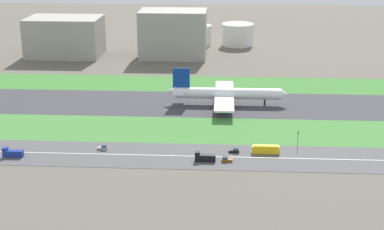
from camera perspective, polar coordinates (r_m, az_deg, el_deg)
name	(u,v)px	position (r m, az deg, el deg)	size (l,w,h in m)	color
ground_plane	(175,104)	(311.03, -1.71, 1.11)	(800.00, 800.00, 0.00)	#5B564C
runway	(175,104)	(311.02, -1.71, 1.12)	(280.00, 46.00, 0.10)	#38383D
grass_median_north	(181,84)	(350.24, -1.13, 3.12)	(280.00, 36.00, 0.10)	#3D7A33
grass_median_south	(167,130)	(272.33, -2.46, -1.44)	(280.00, 36.00, 0.10)	#427F38
highway	(160,155)	(242.66, -3.21, -4.01)	(280.00, 28.00, 0.10)	#4C4C4F
highway_centerline	(160,155)	(242.64, -3.21, -4.00)	(266.00, 0.50, 0.01)	silver
airliner	(225,94)	(308.09, 3.27, 2.13)	(65.00, 56.00, 19.70)	white
bus_0	(266,149)	(245.82, 7.30, -3.39)	(11.60, 2.50, 3.50)	yellow
car_0	(234,151)	(245.54, 4.22, -3.53)	(4.40, 1.80, 2.00)	black
car_2	(227,160)	(236.25, 3.43, -4.42)	(4.40, 1.80, 2.00)	brown
truck_0	(12,153)	(251.71, -17.32, -3.62)	(8.40, 2.50, 4.00)	navy
truck_1	(205,157)	(236.08, 1.25, -4.22)	(8.40, 2.50, 4.00)	black
car_1	(103,148)	(250.88, -8.79, -3.22)	(4.40, 1.80, 2.00)	#99999E
traffic_light	(298,138)	(253.78, 10.42, -2.24)	(0.36, 0.50, 7.20)	#4C4C51
terminal_building	(65,37)	(433.19, -12.44, 7.57)	(52.61, 35.72, 28.10)	#9E998E
hangar_building	(173,34)	(418.36, -1.87, 8.01)	(47.47, 30.98, 33.83)	#9E998E
fuel_tank_west	(160,35)	(465.60, -3.18, 7.87)	(21.47, 21.47, 14.72)	silver
fuel_tank_centre	(199,35)	(463.05, 0.66, 7.90)	(20.14, 20.14, 15.81)	silver
fuel_tank_east	(238,35)	(462.53, 4.54, 7.93)	(24.82, 24.82, 17.28)	silver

